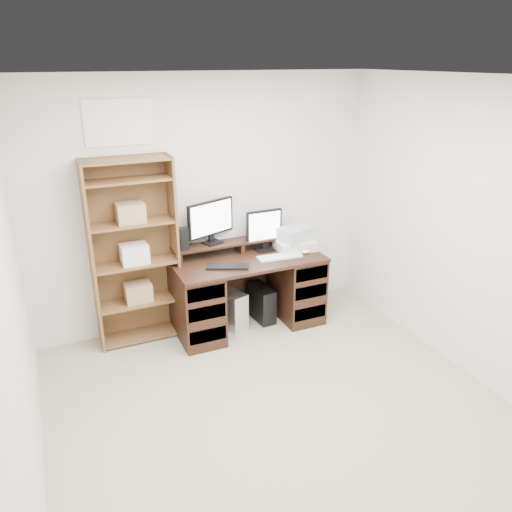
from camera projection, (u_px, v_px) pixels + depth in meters
room at (302, 280)px, 3.28m from camera, size 3.54×4.04×2.54m
desk at (248, 291)px, 5.10m from camera, size 1.50×0.70×0.75m
riser_shelf at (239, 243)px, 5.11m from camera, size 1.40×0.22×0.12m
monitor_wide at (211, 220)px, 4.94m from camera, size 0.53×0.23×0.44m
monitor_small at (264, 228)px, 5.10m from camera, size 0.39×0.15×0.43m
speaker at (183, 239)px, 4.83m from camera, size 0.09×0.09×0.22m
keyboard_black at (227, 267)px, 4.74m from camera, size 0.42×0.28×0.02m
keyboard_white at (280, 257)px, 4.98m from camera, size 0.46×0.16×0.02m
mouse at (305, 252)px, 5.09m from camera, size 0.11×0.09×0.04m
printer at (295, 245)px, 5.19m from camera, size 0.42×0.33×0.10m
basket at (296, 234)px, 5.14m from camera, size 0.38×0.32×0.14m
tower_silver at (230, 308)px, 5.15m from camera, size 0.29×0.43×0.40m
tower_black at (261, 303)px, 5.29m from camera, size 0.19×0.39×0.37m
bookshelf at (134, 251)px, 4.69m from camera, size 0.80×0.30×1.80m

